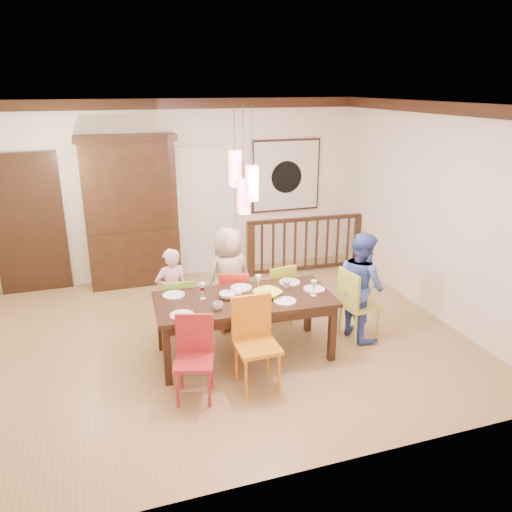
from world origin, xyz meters
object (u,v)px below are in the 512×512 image
object	(u,v)px
chair_end_right	(360,299)
person_far_left	(172,292)
chair_far_left	(179,303)
person_far_mid	(229,278)
china_hutch	(131,212)
dining_table	(244,304)
person_end_right	(361,285)
balustrade	(306,243)

from	to	relation	value
chair_end_right	person_far_left	bearing A→B (deg)	62.82
chair_far_left	person_far_mid	size ratio (longest dim) A/B	0.60
chair_end_right	china_hutch	distance (m)	3.86
dining_table	person_end_right	bearing A→B (deg)	3.63
dining_table	china_hutch	xyz separation A→B (m)	(-1.02, 2.79, 0.53)
balustrade	person_end_right	bearing A→B (deg)	-94.50
china_hutch	person_far_mid	bearing A→B (deg)	-61.93
china_hutch	dining_table	bearing A→B (deg)	-69.92
china_hutch	person_far_mid	size ratio (longest dim) A/B	1.74
dining_table	person_far_left	world-z (taller)	person_far_left
balustrade	person_far_left	bearing A→B (deg)	-145.22
chair_end_right	person_end_right	world-z (taller)	person_end_right
person_far_left	balustrade	bearing A→B (deg)	-158.47
person_far_left	person_far_mid	distance (m)	0.76
chair_far_left	balustrade	size ratio (longest dim) A/B	0.39
chair_far_left	person_far_left	bearing A→B (deg)	-56.90
person_far_mid	chair_far_left	bearing A→B (deg)	-6.21
chair_end_right	person_far_left	distance (m)	2.40
chair_far_left	person_far_left	world-z (taller)	person_far_left
dining_table	person_far_left	bearing A→B (deg)	134.30
china_hutch	person_far_mid	distance (m)	2.29
china_hutch	person_end_right	xyz separation A→B (m)	(2.57, -2.77, -0.50)
dining_table	person_far_mid	bearing A→B (deg)	90.55
chair_far_left	person_far_mid	xyz separation A→B (m)	(0.69, 0.13, 0.21)
chair_end_right	person_end_right	bearing A→B (deg)	-35.62
chair_end_right	person_end_right	size ratio (longest dim) A/B	0.67
chair_far_left	person_end_right	bearing A→B (deg)	170.06
dining_table	chair_end_right	size ratio (longest dim) A/B	2.27
dining_table	balustrade	bearing A→B (deg)	55.55
chair_end_right	person_far_mid	size ratio (longest dim) A/B	0.68
china_hutch	balustrade	xyz separation A→B (m)	(2.87, -0.35, -0.70)
dining_table	china_hutch	distance (m)	3.02
person_far_left	person_end_right	world-z (taller)	person_end_right
chair_end_right	person_far_mid	distance (m)	1.72
china_hutch	person_far_left	world-z (taller)	china_hutch
china_hutch	person_end_right	world-z (taller)	china_hutch
china_hutch	balustrade	size ratio (longest dim) A/B	1.13
chair_end_right	balustrade	xyz separation A→B (m)	(0.33, 2.48, -0.03)
china_hutch	person_far_left	bearing A→B (deg)	-81.52
balustrade	person_far_left	world-z (taller)	person_far_left
chair_far_left	person_end_right	world-z (taller)	person_end_right
balustrade	person_far_left	size ratio (longest dim) A/B	1.81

